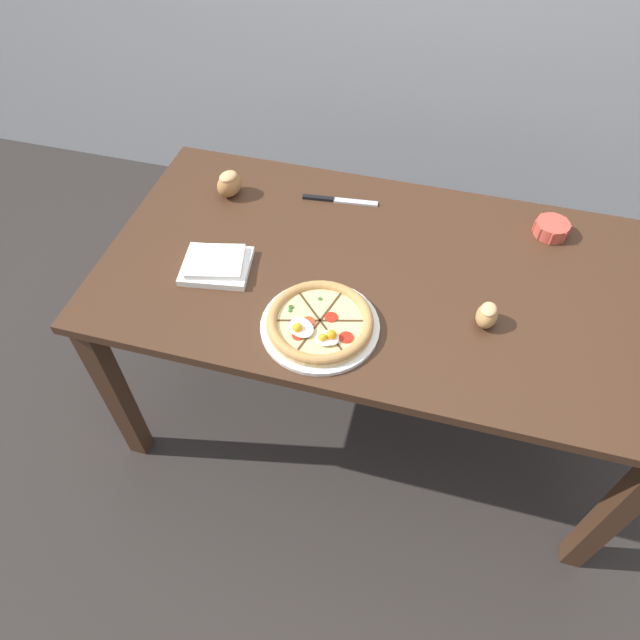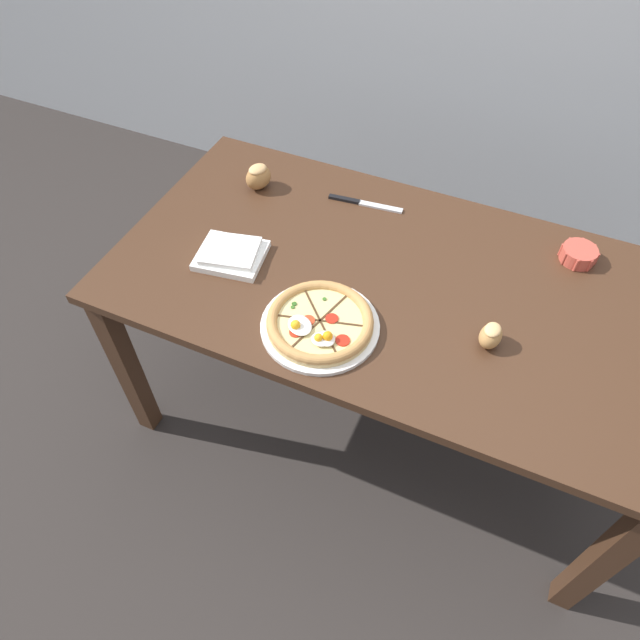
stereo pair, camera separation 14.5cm
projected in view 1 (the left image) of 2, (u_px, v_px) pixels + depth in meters
The scene contains 8 objects.
ground_plane at pixel (365, 405), 2.16m from camera, with size 12.00×12.00×0.00m, color #2D2826.
dining_table at pixel (379, 292), 1.68m from camera, with size 1.58×0.85×0.72m.
pizza at pixel (320, 323), 1.46m from camera, with size 0.31×0.31×0.06m.
ramekin_bowl at pixel (552, 228), 1.69m from camera, with size 0.11×0.11×0.04m.
napkin_folded at pixel (216, 264), 1.60m from camera, with size 0.21×0.19×0.04m.
bread_piece_near at pixel (487, 315), 1.46m from camera, with size 0.06×0.08×0.07m.
bread_piece_mid at pixel (229, 184), 1.80m from camera, with size 0.09×0.11×0.08m.
knife_main at pixel (339, 200), 1.81m from camera, with size 0.24×0.04×0.01m.
Camera 1 is at (0.13, -1.14, 1.87)m, focal length 32.00 mm.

